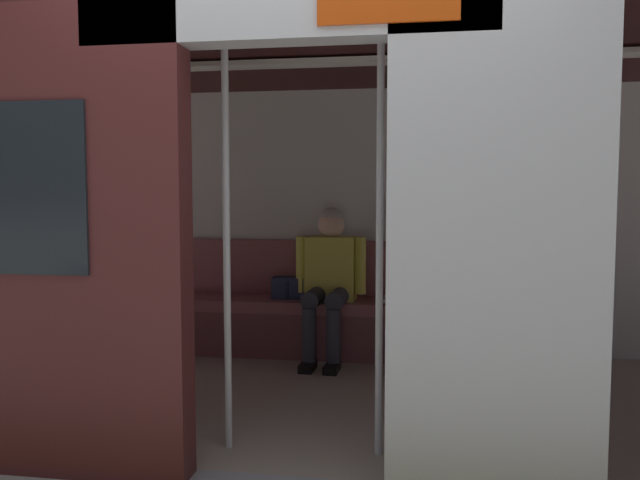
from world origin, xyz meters
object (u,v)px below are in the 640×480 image
object	(u,v)px
book	(388,299)
grab_pole_door	(227,242)
bench_seat	(346,314)
handbag	(289,288)
person_seated	(329,273)
train_car	(318,162)
grab_pole_far	(380,244)

from	to	relation	value
book	grab_pole_door	bearing A→B (deg)	59.11
book	grab_pole_door	size ratio (longest dim) A/B	0.10
bench_seat	grab_pole_door	bearing A→B (deg)	78.47
bench_seat	book	distance (m)	0.35
bench_seat	book	world-z (taller)	book
handbag	grab_pole_door	bearing A→B (deg)	92.64
person_seated	book	xyz separation A→B (m)	(-0.45, -0.11, -0.21)
train_car	grab_pole_door	size ratio (longest dim) A/B	3.04
train_car	bench_seat	bearing A→B (deg)	-92.78
bench_seat	book	xyz separation A→B (m)	(-0.32, -0.06, 0.12)
bench_seat	handbag	xyz separation A→B (m)	(0.47, -0.04, 0.19)
person_seated	grab_pole_far	xyz separation A→B (m)	(-0.50, 1.76, 0.38)
bench_seat	handbag	distance (m)	0.50
person_seated	handbag	xyz separation A→B (m)	(0.34, -0.10, -0.14)
grab_pole_door	grab_pole_far	bearing A→B (deg)	-176.92
bench_seat	person_seated	xyz separation A→B (m)	(0.13, 0.05, 0.33)
grab_pole_door	train_car	bearing A→B (deg)	-112.00
grab_pole_door	handbag	bearing A→B (deg)	-87.36
train_car	grab_pole_door	world-z (taller)	train_car
train_car	person_seated	world-z (taller)	train_car
train_car	bench_seat	size ratio (longest dim) A/B	2.28
grab_pole_door	person_seated	bearing A→B (deg)	-97.95
bench_seat	grab_pole_door	world-z (taller)	grab_pole_door
grab_pole_door	bench_seat	bearing A→B (deg)	-101.53
person_seated	book	bearing A→B (deg)	-166.28
handbag	grab_pole_door	xyz separation A→B (m)	(-0.09, 1.90, 0.52)
handbag	grab_pole_far	xyz separation A→B (m)	(-0.84, 1.86, 0.52)
train_car	handbag	size ratio (longest dim) A/B	24.62
train_car	grab_pole_far	distance (m)	0.98
person_seated	grab_pole_door	bearing A→B (deg)	82.05
grab_pole_far	book	bearing A→B (deg)	-88.33
handbag	grab_pole_far	size ratio (longest dim) A/B	0.12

